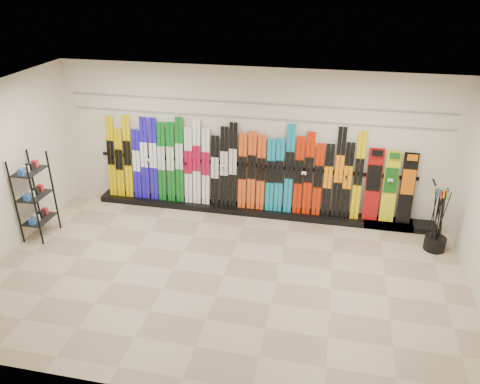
# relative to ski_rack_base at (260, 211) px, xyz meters

# --- Properties ---
(floor) EXTENTS (8.00, 8.00, 0.00)m
(floor) POSITION_rel_ski_rack_base_xyz_m (-0.22, -2.28, -0.06)
(floor) COLOR #9E876D
(floor) RESTS_ON ground
(back_wall) EXTENTS (8.00, 0.00, 8.00)m
(back_wall) POSITION_rel_ski_rack_base_xyz_m (-0.22, 0.22, 1.44)
(back_wall) COLOR beige
(back_wall) RESTS_ON floor
(ceiling) EXTENTS (8.00, 8.00, 0.00)m
(ceiling) POSITION_rel_ski_rack_base_xyz_m (-0.22, -2.28, 2.94)
(ceiling) COLOR silver
(ceiling) RESTS_ON back_wall
(ski_rack_base) EXTENTS (8.00, 0.40, 0.12)m
(ski_rack_base) POSITION_rel_ski_rack_base_xyz_m (0.00, 0.00, 0.00)
(ski_rack_base) COLOR black
(ski_rack_base) RESTS_ON floor
(skis) EXTENTS (5.37, 0.23, 1.84)m
(skis) POSITION_rel_ski_rack_base_xyz_m (-0.69, 0.05, 0.90)
(skis) COLOR #D4B200
(skis) RESTS_ON ski_rack_base
(snowboards) EXTENTS (0.92, 0.23, 1.46)m
(snowboards) POSITION_rel_ski_rack_base_xyz_m (2.53, 0.07, 0.78)
(snowboards) COLOR #990C0C
(snowboards) RESTS_ON ski_rack_base
(accessory_rack) EXTENTS (0.40, 0.60, 1.64)m
(accessory_rack) POSITION_rel_ski_rack_base_xyz_m (-3.97, -1.72, 0.76)
(accessory_rack) COLOR black
(accessory_rack) RESTS_ON floor
(pole_bin) EXTENTS (0.38, 0.38, 0.25)m
(pole_bin) POSITION_rel_ski_rack_base_xyz_m (3.38, -0.70, 0.07)
(pole_bin) COLOR black
(pole_bin) RESTS_ON floor
(ski_poles) EXTENTS (0.26, 0.30, 1.18)m
(ski_poles) POSITION_rel_ski_rack_base_xyz_m (3.35, -0.69, 0.55)
(ski_poles) COLOR black
(ski_poles) RESTS_ON pole_bin
(slatwall_rail_0) EXTENTS (7.60, 0.02, 0.03)m
(slatwall_rail_0) POSITION_rel_ski_rack_base_xyz_m (-0.22, 0.20, 1.94)
(slatwall_rail_0) COLOR gray
(slatwall_rail_0) RESTS_ON back_wall
(slatwall_rail_1) EXTENTS (7.60, 0.02, 0.03)m
(slatwall_rail_1) POSITION_rel_ski_rack_base_xyz_m (-0.22, 0.20, 2.24)
(slatwall_rail_1) COLOR gray
(slatwall_rail_1) RESTS_ON back_wall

